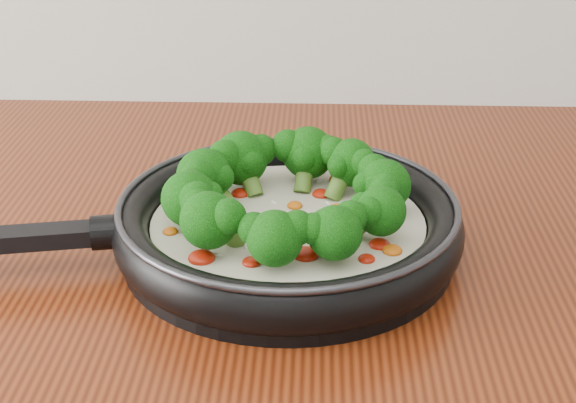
{
  "coord_description": "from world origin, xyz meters",
  "views": [
    {
      "loc": [
        0.16,
        0.44,
        1.27
      ],
      "look_at": [
        0.14,
        1.09,
        0.95
      ],
      "focal_mm": 52.36,
      "sensor_mm": 36.0,
      "label": 1
    }
  ],
  "objects": [
    {
      "name": "skillet",
      "position": [
        0.13,
        1.09,
        0.93
      ],
      "size": [
        0.5,
        0.36,
        0.09
      ],
      "color": "black",
      "rests_on": "counter"
    }
  ]
}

